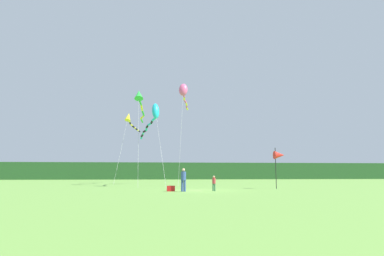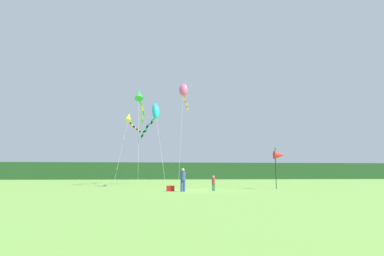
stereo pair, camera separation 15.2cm
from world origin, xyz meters
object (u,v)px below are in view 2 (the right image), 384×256
(person_adult, at_px, (183,179))
(kite_green, at_px, (140,99))
(cooler_box, at_px, (170,188))
(banner_flag_pole, at_px, (279,155))
(kite_cyan, at_px, (154,115))
(kite_yellow, at_px, (130,119))
(person_child, at_px, (214,182))
(kite_rainbow, at_px, (184,92))

(person_adult, xyz_separation_m, kite_green, (-3.85, 11.84, 8.44))
(cooler_box, xyz_separation_m, kite_green, (-2.96, 11.36, 9.17))
(person_adult, bearing_deg, banner_flag_pole, 20.77)
(kite_cyan, distance_m, kite_yellow, 10.32)
(person_child, distance_m, banner_flag_pole, 7.15)
(kite_green, xyz_separation_m, kite_cyan, (1.57, -3.54, -2.40))
(banner_flag_pole, xyz_separation_m, kite_yellow, (-13.87, 14.86, 5.26))
(kite_yellow, xyz_separation_m, kite_rainbow, (6.46, -4.78, 2.63))
(kite_green, bearing_deg, banner_flag_pole, -34.82)
(person_adult, distance_m, person_child, 2.38)
(cooler_box, distance_m, banner_flag_pole, 10.15)
(banner_flag_pole, relative_size, kite_green, 0.31)
(kite_green, distance_m, kite_cyan, 4.56)
(person_adult, distance_m, kite_cyan, 10.52)
(person_adult, bearing_deg, kite_cyan, 105.38)
(kite_green, distance_m, kite_yellow, 6.55)
(person_adult, relative_size, kite_rainbow, 0.14)
(kite_green, xyz_separation_m, kite_rainbow, (4.97, 1.46, 1.35))
(person_child, height_order, cooler_box, person_child)
(cooler_box, bearing_deg, person_adult, -28.73)
(person_adult, bearing_deg, cooler_box, 151.27)
(person_adult, bearing_deg, person_child, 10.51)
(cooler_box, xyz_separation_m, kite_yellow, (-4.46, 17.60, 7.88))
(cooler_box, relative_size, kite_cyan, 0.07)
(banner_flag_pole, bearing_deg, kite_green, 145.18)
(person_child, xyz_separation_m, banner_flag_pole, (6.20, 2.80, 2.19))
(person_child, height_order, kite_cyan, kite_cyan)
(person_adult, distance_m, banner_flag_pole, 9.31)
(person_child, relative_size, kite_yellow, 0.13)
(person_adult, xyz_separation_m, kite_rainbow, (1.11, 13.31, 9.79))
(banner_flag_pole, distance_m, kite_green, 16.44)
(banner_flag_pole, bearing_deg, cooler_box, -163.73)
(banner_flag_pole, xyz_separation_m, kite_green, (-12.38, 8.61, 6.55))
(person_adult, xyz_separation_m, kite_yellow, (-5.34, 18.09, 7.15))
(person_adult, xyz_separation_m, person_child, (2.33, 0.43, -0.30))
(banner_flag_pole, bearing_deg, kite_yellow, 133.03)
(person_adult, xyz_separation_m, kite_cyan, (-2.28, 8.30, 6.05))
(person_child, distance_m, kite_green, 15.65)
(kite_yellow, bearing_deg, kite_cyan, -72.64)
(kite_rainbow, bearing_deg, person_adult, -94.79)
(kite_green, relative_size, kite_cyan, 1.24)
(person_adult, relative_size, kite_green, 0.15)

